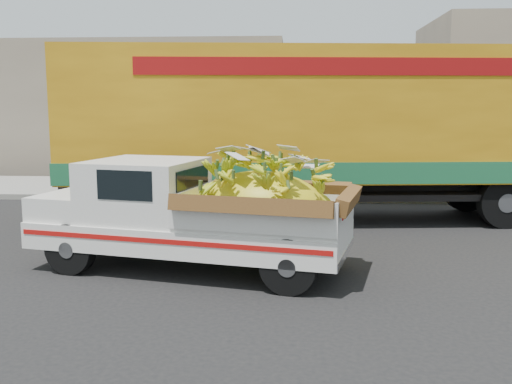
{
  "coord_description": "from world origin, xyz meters",
  "views": [
    {
      "loc": [
        1.38,
        -9.14,
        2.55
      ],
      "look_at": [
        0.81,
        -0.11,
        1.2
      ],
      "focal_mm": 40.0,
      "sensor_mm": 36.0,
      "label": 1
    }
  ],
  "objects": [
    {
      "name": "building_left",
      "position": [
        -8.0,
        14.19,
        2.5
      ],
      "size": [
        18.0,
        6.0,
        5.0
      ],
      "primitive_type": "cube",
      "color": "gray",
      "rests_on": "ground"
    },
    {
      "name": "ground",
      "position": [
        0.0,
        0.0,
        0.0
      ],
      "size": [
        100.0,
        100.0,
        0.0
      ],
      "primitive_type": "plane",
      "color": "black",
      "rests_on": "ground"
    },
    {
      "name": "curb",
      "position": [
        0.0,
        6.19,
        0.07
      ],
      "size": [
        60.0,
        0.25,
        0.15
      ],
      "primitive_type": "cube",
      "color": "gray",
      "rests_on": "ground"
    },
    {
      "name": "semi_trailer",
      "position": [
        2.33,
        3.74,
        2.12
      ],
      "size": [
        12.04,
        3.73,
        3.8
      ],
      "rotation": [
        0.0,
        0.0,
        0.1
      ],
      "color": "black",
      "rests_on": "ground"
    },
    {
      "name": "sidewalk",
      "position": [
        0.0,
        8.29,
        0.07
      ],
      "size": [
        60.0,
        4.0,
        0.14
      ],
      "primitive_type": "cube",
      "color": "gray",
      "rests_on": "ground"
    },
    {
      "name": "pickup_truck",
      "position": [
        0.17,
        -0.52,
        0.92
      ],
      "size": [
        5.18,
        2.83,
        1.72
      ],
      "rotation": [
        0.0,
        0.0,
        -0.22
      ],
      "color": "black",
      "rests_on": "ground"
    }
  ]
}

